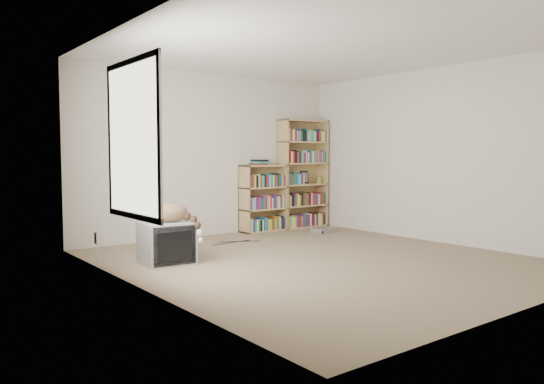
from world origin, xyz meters
TOP-DOWN VIEW (x-y plane):
  - floor at (0.00, 0.00)m, footprint 4.50×5.00m
  - wall_back at (0.00, 2.50)m, footprint 4.50×0.02m
  - wall_front at (0.00, -2.50)m, footprint 4.50×0.02m
  - wall_left at (-2.25, 0.00)m, footprint 0.02×5.00m
  - wall_right at (2.25, 0.00)m, footprint 0.02×5.00m
  - ceiling at (0.00, 0.00)m, footprint 4.50×5.00m
  - window at (-2.24, 0.20)m, footprint 0.02×1.22m
  - crt_tv at (-1.54, 0.94)m, footprint 0.58×0.54m
  - cat at (-1.47, 0.88)m, footprint 0.58×0.56m
  - bookcase_tall at (1.74, 2.36)m, footprint 0.92×0.30m
  - bookcase_short at (0.89, 2.36)m, footprint 0.79×0.30m
  - book_stack at (0.83, 2.37)m, footprint 0.21×0.27m
  - green_mug at (2.11, 2.34)m, footprint 0.10×0.10m
  - framed_print at (1.86, 2.44)m, footprint 0.16×0.05m
  - dvd_player at (1.56, 1.62)m, footprint 0.42×0.34m
  - wall_outlet at (-2.24, 1.29)m, footprint 0.01×0.08m
  - floor_cables at (-0.29, 1.56)m, footprint 1.20×0.70m

SIDE VIEW (x-z plane):
  - floor at x=0.00m, z-range -0.01..0.01m
  - floor_cables at x=-0.29m, z-range 0.00..0.01m
  - dvd_player at x=1.56m, z-range 0.00..0.08m
  - crt_tv at x=-1.54m, z-range 0.00..0.48m
  - wall_outlet at x=-2.24m, z-range 0.26..0.39m
  - bookcase_short at x=0.89m, z-range -0.04..1.05m
  - cat at x=-1.47m, z-range 0.32..0.81m
  - green_mug at x=2.11m, z-range 0.75..0.86m
  - framed_print at x=1.86m, z-range 0.75..0.97m
  - bookcase_tall at x=1.74m, z-range -0.05..1.80m
  - book_stack at x=0.83m, z-range 1.09..1.18m
  - wall_back at x=0.00m, z-range 0.00..2.50m
  - wall_front at x=0.00m, z-range 0.00..2.50m
  - wall_left at x=-2.25m, z-range 0.00..2.50m
  - wall_right at x=2.25m, z-range 0.00..2.50m
  - window at x=-2.24m, z-range 0.64..2.16m
  - ceiling at x=0.00m, z-range 2.49..2.51m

